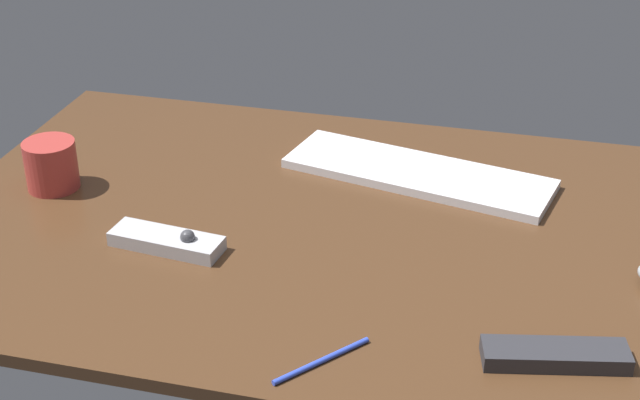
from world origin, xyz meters
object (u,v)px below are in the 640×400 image
Objects in this scene: media_remote at (168,241)px; tv_remote at (555,355)px; coffee_mug at (51,165)px; pen at (319,360)px; keyboard at (418,173)px.

media_remote is 58.95cm from tv_remote.
coffee_mug reaches higher than media_remote.
media_remote is at bearing -27.47° from coffee_mug.
tv_remote is at bearing -36.17° from pen.
coffee_mug reaches higher than tv_remote.
tv_remote is at bearing -49.64° from keyboard.
keyboard reaches higher than pen.
coffee_mug is (-58.99, -18.62, 3.40)cm from keyboard.
keyboard is 5.28× the size of coffee_mug.
media_remote reaches higher than pen.
media_remote is at bearing 154.57° from tv_remote.
coffee_mug is at bearing 158.62° from media_remote.
coffee_mug is (-83.50, 27.31, 3.05)cm from tv_remote.
media_remote reaches higher than tv_remote.
keyboard is 2.52× the size of tv_remote.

